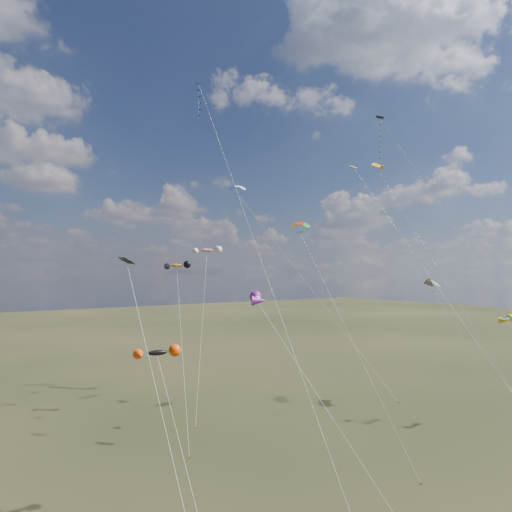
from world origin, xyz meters
TOP-DOWN VIEW (x-y plane):
  - ground at (0.00, 0.00)m, footprint 400.00×400.00m
  - diamond_black_high at (21.33, 17.33)m, footprint 4.06×28.50m
  - diamond_navy_tall at (-2.57, 24.13)m, footprint 6.54×32.83m
  - diamond_black_mid at (-16.72, 7.40)m, footprint 1.10×11.68m
  - diamond_orange_center at (11.94, 7.06)m, footprint 3.66×21.21m
  - parafoil_yellow at (20.33, 18.20)m, footprint 6.37×17.89m
  - parafoil_blue_white at (9.68, 36.46)m, footprint 14.35×20.57m
  - parafoil_striped at (26.32, 14.51)m, footprint 6.37×9.45m
  - parafoil_tricolor at (2.74, 13.90)m, footprint 3.18×13.73m
  - novelty_black_orange at (-14.46, 9.97)m, footprint 3.01×9.90m
  - novelty_orange_black at (-2.87, 31.46)m, footprint 7.03×15.91m
  - novelty_white_purple at (-10.11, 3.34)m, footprint 6.38×10.96m
  - novelty_redwhite_stripe at (5.30, 38.35)m, footprint 11.47×16.01m
  - novelty_blue_yellow at (25.22, 4.30)m, footprint 2.35×10.78m

SIDE VIEW (x-z plane):
  - ground at x=0.00m, z-range 0.00..0.00m
  - novelty_black_orange at x=-14.46m, z-range 5.40..17.29m
  - novelty_blue_yellow at x=25.22m, z-range 5.68..18.15m
  - diamond_black_mid at x=-16.72m, z-range 4.71..23.04m
  - novelty_white_purple at x=-10.11m, z-range 7.44..23.43m
  - parafoil_striped at x=26.32m, z-range 7.64..24.53m
  - novelty_orange_black at x=-2.87m, z-range 8.70..27.38m
  - diamond_orange_center at x=11.94m, z-range 4.63..34.13m
  - novelty_redwhite_stripe at x=5.30m, z-range 9.90..31.10m
  - parafoil_tricolor at x=2.74m, z-range 10.73..33.54m
  - parafoil_blue_white at x=9.68m, z-range 14.70..45.67m
  - parafoil_yellow at x=20.33m, z-range 15.35..47.68m
  - diamond_black_high at x=21.33m, z-range 13.80..52.48m
  - diamond_navy_tall at x=-2.57m, z-range 14.22..54.82m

